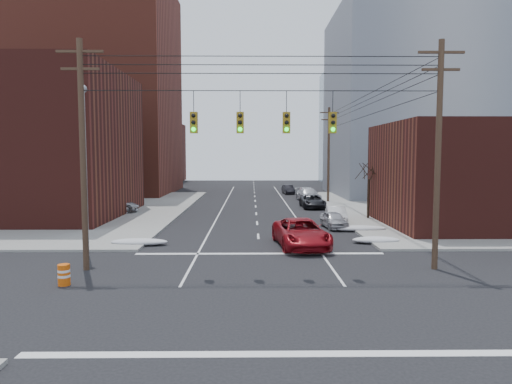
{
  "coord_description": "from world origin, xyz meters",
  "views": [
    {
      "loc": [
        -0.48,
        -18.85,
        5.59
      ],
      "look_at": [
        -0.14,
        12.62,
        3.0
      ],
      "focal_mm": 32.0,
      "sensor_mm": 36.0,
      "label": 1
    }
  ],
  "objects_px": {
    "red_pickup": "(301,233)",
    "lot_car_d": "(84,202)",
    "parked_car_f": "(288,189)",
    "lot_car_a": "(82,210)",
    "lot_car_b": "(110,205)",
    "parked_car_b": "(336,215)",
    "parked_car_a": "(334,220)",
    "parked_car_e": "(304,193)",
    "parked_car_c": "(313,201)",
    "lot_car_c": "(32,210)",
    "parked_car_d": "(308,195)",
    "construction_barrel": "(64,275)"
  },
  "relations": [
    {
      "from": "lot_car_a",
      "to": "lot_car_d",
      "type": "xyz_separation_m",
      "value": [
        -2.38,
        6.88,
        0.02
      ]
    },
    {
      "from": "parked_car_a",
      "to": "lot_car_a",
      "type": "distance_m",
      "value": 20.84
    },
    {
      "from": "parked_car_c",
      "to": "lot_car_c",
      "type": "height_order",
      "value": "lot_car_c"
    },
    {
      "from": "red_pickup",
      "to": "lot_car_b",
      "type": "bearing_deg",
      "value": 130.74
    },
    {
      "from": "parked_car_a",
      "to": "red_pickup",
      "type": "bearing_deg",
      "value": -121.63
    },
    {
      "from": "red_pickup",
      "to": "parked_car_e",
      "type": "xyz_separation_m",
      "value": [
        3.86,
        31.82,
        -0.2
      ]
    },
    {
      "from": "parked_car_d",
      "to": "lot_car_d",
      "type": "xyz_separation_m",
      "value": [
        -23.45,
        -9.45,
        0.15
      ]
    },
    {
      "from": "red_pickup",
      "to": "parked_car_d",
      "type": "bearing_deg",
      "value": 76.0
    },
    {
      "from": "parked_car_d",
      "to": "lot_car_c",
      "type": "bearing_deg",
      "value": -154.94
    },
    {
      "from": "parked_car_a",
      "to": "parked_car_b",
      "type": "relative_size",
      "value": 0.89
    },
    {
      "from": "parked_car_d",
      "to": "parked_car_e",
      "type": "xyz_separation_m",
      "value": [
        0.0,
        4.65,
        -0.13
      ]
    },
    {
      "from": "parked_car_b",
      "to": "parked_car_d",
      "type": "distance_m",
      "value": 17.97
    },
    {
      "from": "parked_car_e",
      "to": "parked_car_f",
      "type": "height_order",
      "value": "parked_car_e"
    },
    {
      "from": "parked_car_e",
      "to": "construction_barrel",
      "type": "bearing_deg",
      "value": -106.4
    },
    {
      "from": "lot_car_a",
      "to": "red_pickup",
      "type": "bearing_deg",
      "value": -100.29
    },
    {
      "from": "parked_car_e",
      "to": "lot_car_a",
      "type": "distance_m",
      "value": 29.73
    },
    {
      "from": "lot_car_a",
      "to": "lot_car_b",
      "type": "height_order",
      "value": "lot_car_a"
    },
    {
      "from": "lot_car_b",
      "to": "red_pickup",
      "type": "bearing_deg",
      "value": -148.79
    },
    {
      "from": "parked_car_c",
      "to": "lot_car_c",
      "type": "relative_size",
      "value": 0.96
    },
    {
      "from": "lot_car_d",
      "to": "parked_car_f",
      "type": "bearing_deg",
      "value": -68.02
    },
    {
      "from": "parked_car_d",
      "to": "lot_car_a",
      "type": "height_order",
      "value": "lot_car_a"
    },
    {
      "from": "parked_car_c",
      "to": "lot_car_d",
      "type": "height_order",
      "value": "lot_car_d"
    },
    {
      "from": "lot_car_a",
      "to": "lot_car_b",
      "type": "xyz_separation_m",
      "value": [
        0.96,
        4.49,
        -0.03
      ]
    },
    {
      "from": "parked_car_b",
      "to": "parked_car_e",
      "type": "distance_m",
      "value": 22.62
    },
    {
      "from": "parked_car_b",
      "to": "lot_car_d",
      "type": "distance_m",
      "value": 24.95
    },
    {
      "from": "lot_car_c",
      "to": "construction_barrel",
      "type": "distance_m",
      "value": 21.67
    },
    {
      "from": "parked_car_b",
      "to": "lot_car_b",
      "type": "height_order",
      "value": "lot_car_b"
    },
    {
      "from": "parked_car_e",
      "to": "red_pickup",
      "type": "bearing_deg",
      "value": -92.84
    },
    {
      "from": "red_pickup",
      "to": "parked_car_a",
      "type": "bearing_deg",
      "value": 58.92
    },
    {
      "from": "red_pickup",
      "to": "parked_car_b",
      "type": "distance_m",
      "value": 9.98
    },
    {
      "from": "parked_car_c",
      "to": "lot_car_c",
      "type": "xyz_separation_m",
      "value": [
        -24.87,
        -9.24,
        0.21
      ]
    },
    {
      "from": "parked_car_d",
      "to": "lot_car_c",
      "type": "relative_size",
      "value": 1.03
    },
    {
      "from": "parked_car_c",
      "to": "parked_car_d",
      "type": "bearing_deg",
      "value": 85.3
    },
    {
      "from": "lot_car_a",
      "to": "parked_car_b",
      "type": "bearing_deg",
      "value": -72.53
    },
    {
      "from": "lot_car_b",
      "to": "lot_car_d",
      "type": "relative_size",
      "value": 1.16
    },
    {
      "from": "lot_car_a",
      "to": "construction_barrel",
      "type": "height_order",
      "value": "lot_car_a"
    },
    {
      "from": "parked_car_e",
      "to": "parked_car_f",
      "type": "relative_size",
      "value": 0.99
    },
    {
      "from": "lot_car_b",
      "to": "lot_car_c",
      "type": "bearing_deg",
      "value": 114.89
    },
    {
      "from": "parked_car_a",
      "to": "parked_car_c",
      "type": "bearing_deg",
      "value": 82.86
    },
    {
      "from": "lot_car_a",
      "to": "lot_car_b",
      "type": "bearing_deg",
      "value": 9.84
    },
    {
      "from": "parked_car_e",
      "to": "lot_car_c",
      "type": "distance_m",
      "value": 32.83
    },
    {
      "from": "parked_car_b",
      "to": "parked_car_c",
      "type": "relative_size",
      "value": 0.84
    },
    {
      "from": "parked_car_a",
      "to": "construction_barrel",
      "type": "bearing_deg",
      "value": -140.02
    },
    {
      "from": "parked_car_c",
      "to": "parked_car_f",
      "type": "xyz_separation_m",
      "value": [
        -1.16,
        17.28,
        -0.06
      ]
    },
    {
      "from": "parked_car_f",
      "to": "lot_car_d",
      "type": "bearing_deg",
      "value": -143.79
    },
    {
      "from": "parked_car_d",
      "to": "parked_car_e",
      "type": "relative_size",
      "value": 1.41
    },
    {
      "from": "parked_car_e",
      "to": "lot_car_a",
      "type": "height_order",
      "value": "lot_car_a"
    },
    {
      "from": "red_pickup",
      "to": "lot_car_d",
      "type": "xyz_separation_m",
      "value": [
        -19.59,
        17.72,
        0.08
      ]
    },
    {
      "from": "lot_car_a",
      "to": "lot_car_b",
      "type": "distance_m",
      "value": 4.59
    },
    {
      "from": "lot_car_a",
      "to": "parked_car_f",
      "type": "bearing_deg",
      "value": -14.29
    }
  ]
}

